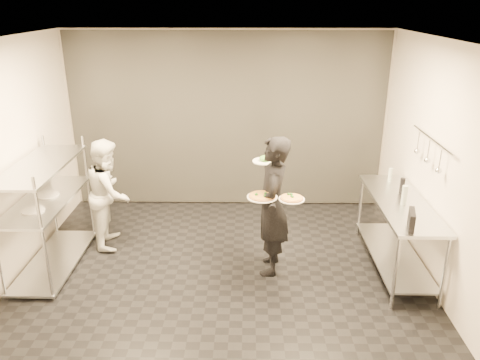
{
  "coord_description": "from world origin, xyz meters",
  "views": [
    {
      "loc": [
        0.32,
        -5.2,
        3.2
      ],
      "look_at": [
        0.23,
        0.21,
        1.1
      ],
      "focal_mm": 35.0,
      "sensor_mm": 36.0,
      "label": 1
    }
  ],
  "objects_px": {
    "prep_counter": "(398,223)",
    "waiter": "(272,206)",
    "pos_monitor": "(411,220)",
    "pass_rack": "(47,210)",
    "bottle_dark": "(402,186)",
    "salad_plate": "(265,160)",
    "bottle_green": "(404,195)",
    "pizza_plate_far": "(292,198)",
    "pizza_plate_near": "(262,196)",
    "chef": "(109,193)",
    "bottle_clear": "(390,175)"
  },
  "relations": [
    {
      "from": "prep_counter",
      "to": "waiter",
      "type": "height_order",
      "value": "waiter"
    },
    {
      "from": "waiter",
      "to": "pos_monitor",
      "type": "relative_size",
      "value": 6.27
    },
    {
      "from": "pass_rack",
      "to": "bottle_dark",
      "type": "height_order",
      "value": "pass_rack"
    },
    {
      "from": "salad_plate",
      "to": "bottle_green",
      "type": "distance_m",
      "value": 1.7
    },
    {
      "from": "waiter",
      "to": "pizza_plate_far",
      "type": "relative_size",
      "value": 5.85
    },
    {
      "from": "waiter",
      "to": "pizza_plate_near",
      "type": "distance_m",
      "value": 0.3
    },
    {
      "from": "pizza_plate_far",
      "to": "salad_plate",
      "type": "height_order",
      "value": "salad_plate"
    },
    {
      "from": "prep_counter",
      "to": "pizza_plate_far",
      "type": "relative_size",
      "value": 6.07
    },
    {
      "from": "waiter",
      "to": "chef",
      "type": "xyz_separation_m",
      "value": [
        -2.17,
        0.67,
        -0.12
      ]
    },
    {
      "from": "pizza_plate_near",
      "to": "bottle_green",
      "type": "relative_size",
      "value": 1.51
    },
    {
      "from": "prep_counter",
      "to": "pass_rack",
      "type": "bearing_deg",
      "value": -179.97
    },
    {
      "from": "salad_plate",
      "to": "bottle_green",
      "type": "xyz_separation_m",
      "value": [
        1.64,
        -0.36,
        -0.31
      ]
    },
    {
      "from": "pizza_plate_far",
      "to": "bottle_clear",
      "type": "bearing_deg",
      "value": 35.8
    },
    {
      "from": "prep_counter",
      "to": "chef",
      "type": "relative_size",
      "value": 1.2
    },
    {
      "from": "pos_monitor",
      "to": "bottle_green",
      "type": "bearing_deg",
      "value": 94.23
    },
    {
      "from": "prep_counter",
      "to": "salad_plate",
      "type": "xyz_separation_m",
      "value": [
        -1.64,
        0.26,
        0.72
      ]
    },
    {
      "from": "bottle_green",
      "to": "bottle_dark",
      "type": "xyz_separation_m",
      "value": [
        0.07,
        0.32,
        -0.01
      ]
    },
    {
      "from": "waiter",
      "to": "bottle_dark",
      "type": "relative_size",
      "value": 8.41
    },
    {
      "from": "salad_plate",
      "to": "bottle_clear",
      "type": "xyz_separation_m",
      "value": [
        1.69,
        0.41,
        -0.34
      ]
    },
    {
      "from": "prep_counter",
      "to": "chef",
      "type": "xyz_separation_m",
      "value": [
        -3.73,
        0.6,
        0.12
      ]
    },
    {
      "from": "salad_plate",
      "to": "pizza_plate_far",
      "type": "bearing_deg",
      "value": -64.74
    },
    {
      "from": "waiter",
      "to": "bottle_green",
      "type": "height_order",
      "value": "waiter"
    },
    {
      "from": "pizza_plate_near",
      "to": "bottle_green",
      "type": "distance_m",
      "value": 1.69
    },
    {
      "from": "bottle_clear",
      "to": "prep_counter",
      "type": "bearing_deg",
      "value": -94.29
    },
    {
      "from": "pizza_plate_near",
      "to": "salad_plate",
      "type": "relative_size",
      "value": 1.14
    },
    {
      "from": "pizza_plate_far",
      "to": "bottle_green",
      "type": "relative_size",
      "value": 1.26
    },
    {
      "from": "chef",
      "to": "salad_plate",
      "type": "bearing_deg",
      "value": -105.77
    },
    {
      "from": "pizza_plate_near",
      "to": "pizza_plate_far",
      "type": "relative_size",
      "value": 1.2
    },
    {
      "from": "chef",
      "to": "bottle_dark",
      "type": "height_order",
      "value": "chef"
    },
    {
      "from": "chef",
      "to": "bottle_green",
      "type": "xyz_separation_m",
      "value": [
        3.73,
        -0.7,
        0.29
      ]
    },
    {
      "from": "pizza_plate_far",
      "to": "bottle_clear",
      "type": "distance_m",
      "value": 1.74
    },
    {
      "from": "pos_monitor",
      "to": "salad_plate",
      "type": "bearing_deg",
      "value": 161.91
    },
    {
      "from": "pizza_plate_far",
      "to": "chef",
      "type": "bearing_deg",
      "value": 158.35
    },
    {
      "from": "pizza_plate_near",
      "to": "salad_plate",
      "type": "height_order",
      "value": "salad_plate"
    },
    {
      "from": "pos_monitor",
      "to": "bottle_dark",
      "type": "height_order",
      "value": "bottle_dark"
    },
    {
      "from": "waiter",
      "to": "chef",
      "type": "relative_size",
      "value": 1.16
    },
    {
      "from": "pizza_plate_near",
      "to": "bottle_dark",
      "type": "relative_size",
      "value": 1.72
    },
    {
      "from": "bottle_clear",
      "to": "bottle_dark",
      "type": "bearing_deg",
      "value": -87.32
    },
    {
      "from": "pizza_plate_far",
      "to": "bottle_dark",
      "type": "height_order",
      "value": "pizza_plate_far"
    },
    {
      "from": "prep_counter",
      "to": "bottle_clear",
      "type": "distance_m",
      "value": 0.78
    },
    {
      "from": "chef",
      "to": "pos_monitor",
      "type": "height_order",
      "value": "chef"
    },
    {
      "from": "pass_rack",
      "to": "bottle_dark",
      "type": "bearing_deg",
      "value": 3.02
    },
    {
      "from": "waiter",
      "to": "bottle_clear",
      "type": "relative_size",
      "value": 9.68
    },
    {
      "from": "prep_counter",
      "to": "bottle_clear",
      "type": "height_order",
      "value": "bottle_clear"
    },
    {
      "from": "waiter",
      "to": "pizza_plate_far",
      "type": "distance_m",
      "value": 0.41
    },
    {
      "from": "bottle_green",
      "to": "bottle_dark",
      "type": "distance_m",
      "value": 0.33
    },
    {
      "from": "pos_monitor",
      "to": "bottle_clear",
      "type": "bearing_deg",
      "value": 97.84
    },
    {
      "from": "prep_counter",
      "to": "bottle_green",
      "type": "distance_m",
      "value": 0.42
    },
    {
      "from": "bottle_dark",
      "to": "pos_monitor",
      "type": "bearing_deg",
      "value": -101.39
    },
    {
      "from": "prep_counter",
      "to": "waiter",
      "type": "relative_size",
      "value": 1.04
    }
  ]
}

